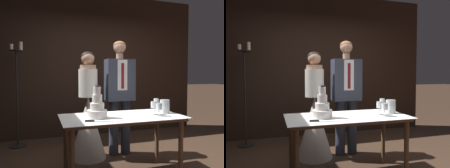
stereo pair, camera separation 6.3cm
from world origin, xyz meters
The scene contains 11 objects.
wall_back centered at (0.00, 2.08, 1.46)m, with size 4.55×0.12×2.93m, color black.
cake_table centered at (-0.19, 0.02, 0.67)m, with size 1.46×0.74×0.76m.
tiered_cake centered at (-0.50, 0.00, 0.87)m, with size 0.23×0.23×0.38m.
cake_knife centered at (-0.55, -0.19, 0.77)m, with size 0.42×0.11×0.02m.
wine_glass_near centered at (0.38, 0.20, 0.87)m, with size 0.07×0.07×0.17m.
wine_glass_middle centered at (0.23, -0.02, 0.87)m, with size 0.08×0.08×0.16m.
wine_glass_far centered at (0.24, -0.12, 0.87)m, with size 0.07×0.07×0.16m.
hurricane_candle centered at (0.41, 0.03, 0.84)m, with size 0.12×0.12×0.17m.
bride centered at (-0.44, 0.78, 0.58)m, with size 0.54×0.54×1.60m.
groom centered at (0.06, 0.78, 0.99)m, with size 0.44×0.25×1.77m.
candle_stand centered at (-1.50, 1.66, 0.83)m, with size 0.28×0.28×1.82m.
Camera 2 is at (-1.06, -2.43, 1.26)m, focal length 35.00 mm.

